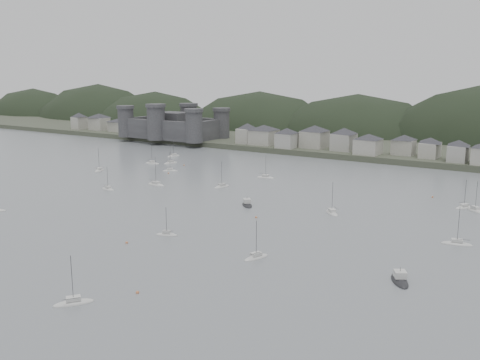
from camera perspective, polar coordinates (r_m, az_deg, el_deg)
The scene contains 10 objects.
ground at distance 130.60m, azimuth -18.54°, elevation -8.07°, with size 900.00×900.00×0.00m, color slate.
far_shore_land at distance 384.91m, azimuth 18.33°, elevation 4.78°, with size 900.00×250.00×3.00m, color #383D2D.
forested_ridge at distance 360.77m, azimuth 17.87°, elevation 2.35°, with size 851.55×103.94×102.57m.
castle at distance 336.91m, azimuth -7.36°, elevation 6.01°, with size 66.00×43.00×20.00m.
waterfront_town at distance 264.76m, azimuth 22.63°, elevation 3.27°, with size 451.48×28.46×12.92m.
sailboat_lead at distance 256.17m, azimuth -9.61°, elevation 1.82°, with size 7.94×3.75×10.44m.
moored_fleet at distance 180.83m, azimuth -2.51°, elevation -2.03°, with size 226.53×178.47×12.90m.
motor_launch_near at distance 115.23m, azimuth 17.11°, elevation -10.46°, with size 6.91×8.85×4.01m.
motor_launch_far at distance 171.69m, azimuth 0.78°, elevation -2.72°, with size 7.67×7.90×3.93m.
mooring_buoys at distance 171.52m, azimuth -2.98°, elevation -2.79°, with size 185.32×120.61×0.70m.
Camera 1 is at (98.27, -74.91, 42.28)m, focal length 38.90 mm.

